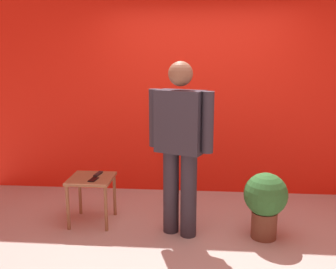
# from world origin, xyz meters

# --- Properties ---
(ground_plane) EXTENTS (12.00, 12.00, 0.00)m
(ground_plane) POSITION_xyz_m (0.00, 0.00, 0.00)
(ground_plane) COLOR #B7B2A8
(back_wall_red) EXTENTS (5.82, 0.12, 2.82)m
(back_wall_red) POSITION_xyz_m (0.00, 1.65, 1.41)
(back_wall_red) COLOR red
(back_wall_red) RESTS_ON ground_plane
(standing_person) EXTENTS (0.69, 0.41, 1.79)m
(standing_person) POSITION_xyz_m (-0.18, 0.30, 1.00)
(standing_person) COLOR #2D2D38
(standing_person) RESTS_ON ground_plane
(side_table) EXTENTS (0.47, 0.47, 0.52)m
(side_table) POSITION_xyz_m (-1.17, 0.50, 0.44)
(side_table) COLOR olive
(side_table) RESTS_ON ground_plane
(cell_phone) EXTENTS (0.09, 0.15, 0.01)m
(cell_phone) POSITION_xyz_m (-1.12, 0.41, 0.53)
(cell_phone) COLOR black
(cell_phone) RESTS_ON side_table
(tv_remote) EXTENTS (0.07, 0.17, 0.02)m
(tv_remote) POSITION_xyz_m (-1.12, 0.59, 0.53)
(tv_remote) COLOR black
(tv_remote) RESTS_ON side_table
(potted_plant) EXTENTS (0.44, 0.44, 0.69)m
(potted_plant) POSITION_xyz_m (0.68, 0.28, 0.41)
(potted_plant) COLOR brown
(potted_plant) RESTS_ON ground_plane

